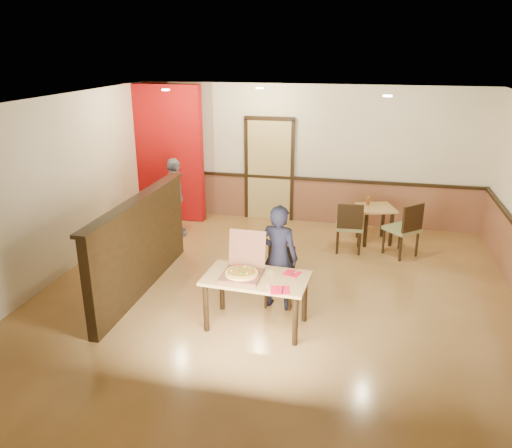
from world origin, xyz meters
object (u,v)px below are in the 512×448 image
at_px(main_table, 256,284).
at_px(condiment, 368,201).
at_px(passerby, 175,197).
at_px(side_chair_right, 405,227).
at_px(side_table, 375,216).
at_px(diner, 279,257).
at_px(pizza_box, 243,270).
at_px(diner_chair, 280,273).
at_px(side_chair_left, 349,225).

relative_size(main_table, condiment, 8.52).
distance_m(passerby, condiment, 3.66).
bearing_deg(side_chair_right, side_table, -94.17).
relative_size(diner, condiment, 9.37).
height_order(side_table, condiment, condiment).
distance_m(main_table, pizza_box, 0.25).
xyz_separation_m(passerby, pizza_box, (2.08, -2.93, 0.02)).
relative_size(diner_chair, condiment, 5.11).
bearing_deg(pizza_box, condiment, 67.36).
height_order(main_table, side_chair_left, side_chair_left).
relative_size(diner_chair, diner, 0.55).
height_order(passerby, pizza_box, passerby).
relative_size(diner, pizza_box, 2.57).
bearing_deg(diner_chair, main_table, -106.58).
xyz_separation_m(main_table, condiment, (1.35, 3.53, 0.16)).
bearing_deg(pizza_box, passerby, 126.26).
distance_m(diner, passerby, 3.41).
distance_m(diner_chair, diner, 0.34).
xyz_separation_m(diner_chair, side_chair_right, (1.81, 2.11, 0.09)).
bearing_deg(diner, condiment, -101.55).
relative_size(side_chair_left, side_table, 1.17).
bearing_deg(passerby, main_table, -166.13).
height_order(diner_chair, pizza_box, pizza_box).
relative_size(side_chair_left, diner, 0.62).
bearing_deg(passerby, condiment, -104.48).
bearing_deg(side_table, side_chair_left, -125.73).
distance_m(diner_chair, passerby, 3.33).
xyz_separation_m(side_chair_left, side_table, (0.45, 0.62, 0.00)).
xyz_separation_m(side_chair_left, side_chair_right, (0.95, 0.02, 0.02)).
bearing_deg(diner, diner_chair, -81.12).
height_order(side_chair_left, side_chair_right, side_chair_right).
height_order(side_chair_right, condiment, side_chair_right).
height_order(side_table, pizza_box, pizza_box).
height_order(diner_chair, side_chair_left, side_chair_left).
bearing_deg(side_chair_right, condiment, -91.24).
bearing_deg(side_chair_right, side_chair_left, -42.85).
xyz_separation_m(side_chair_left, condiment, (0.30, 0.72, 0.25)).
bearing_deg(condiment, side_chair_right, -47.36).
distance_m(main_table, passerby, 3.72).
bearing_deg(side_table, condiment, 145.42).
bearing_deg(diner_chair, condiment, 65.59).
height_order(main_table, pizza_box, pizza_box).
bearing_deg(diner, main_table, 82.24).
distance_m(side_table, diner, 3.15).
xyz_separation_m(main_table, diner, (0.19, 0.58, 0.15)).
distance_m(side_table, pizza_box, 3.81).
height_order(side_chair_left, side_table, side_chair_left).
bearing_deg(main_table, passerby, 130.96).
height_order(diner_chair, diner, diner).
relative_size(diner_chair, side_table, 1.03).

